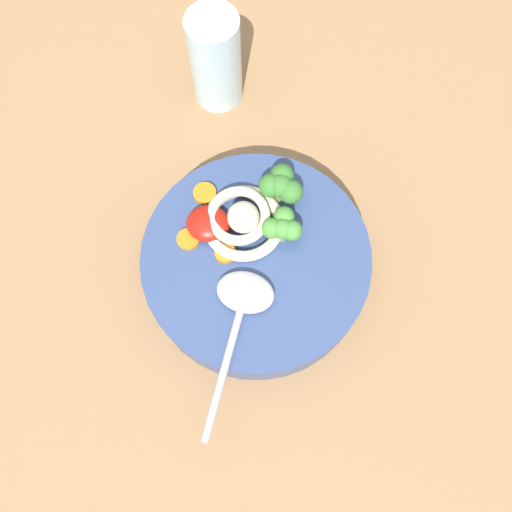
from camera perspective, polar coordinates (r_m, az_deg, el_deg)
table_slab at (r=65.37cm, az=0.79°, el=-0.13°), size 92.93×92.93×3.64cm
soup_bowl at (r=60.08cm, az=-0.00°, el=-0.85°), size 24.68×24.68×5.67cm
noodle_pile at (r=57.68cm, az=-1.46°, el=3.83°), size 9.67×9.48×3.89cm
soup_spoon at (r=55.17cm, az=-1.49°, el=-5.16°), size 6.46×17.47×1.60cm
chili_sauce_dollop at (r=58.00cm, az=-5.00°, el=3.67°), size 4.66×4.19×2.09cm
broccoli_floret_front at (r=57.97cm, az=2.56°, el=7.46°), size 5.09×4.38×4.02cm
broccoli_floret_right at (r=56.51cm, az=2.83°, el=3.29°), size 4.31×3.71×3.40cm
carrot_slice_near_spoon at (r=57.33cm, az=-3.25°, el=0.32°), size 2.22×2.22×0.68cm
carrot_slice_left at (r=60.20cm, az=-5.39°, el=6.56°), size 2.52×2.52×0.60cm
carrot_slice_far at (r=58.36cm, az=-7.13°, el=1.77°), size 2.44×2.44×0.43cm
drinking_glass at (r=69.11cm, az=-4.27°, el=19.84°), size 6.23×6.23×12.78cm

